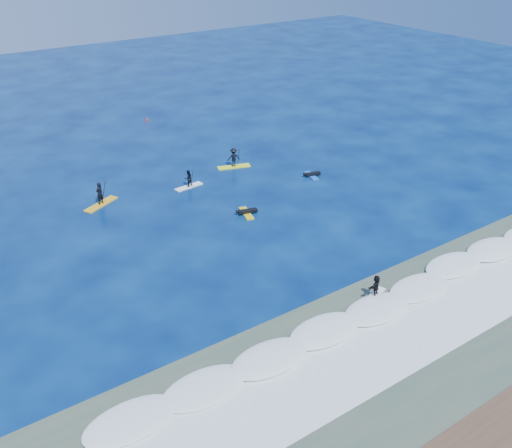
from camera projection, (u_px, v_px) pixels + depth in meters
ground at (264, 245)px, 42.11m from camera, size 160.00×160.00×0.00m
shallow_water at (408, 349)px, 31.96m from camera, size 90.00×13.00×0.01m
breaking_wave at (359, 313)px, 34.86m from camera, size 40.00×6.00×0.30m
whitewater at (395, 339)px, 32.69m from camera, size 34.00×5.00×0.02m
sup_paddler_left at (100, 197)px, 47.58m from camera, size 3.37×2.28×2.35m
sup_paddler_center at (188, 180)px, 50.71m from camera, size 2.69×0.93×1.85m
sup_paddler_right at (234, 159)px, 54.68m from camera, size 3.27×1.72×2.23m
prone_paddler_near at (247, 212)px, 46.39m from camera, size 1.82×2.38×0.48m
prone_paddler_far at (312, 175)px, 53.10m from camera, size 1.72×2.25×0.46m
wave_surfer at (376, 287)px, 35.82m from camera, size 2.19×1.25×1.53m
marker_buoy at (147, 120)px, 67.01m from camera, size 0.25×0.25×0.60m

